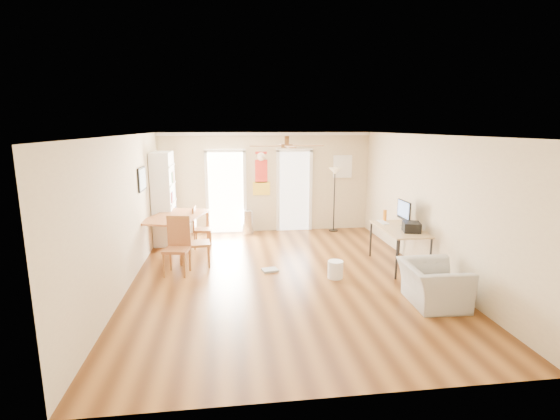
{
  "coord_description": "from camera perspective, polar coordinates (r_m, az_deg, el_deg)",
  "views": [
    {
      "loc": [
        -0.99,
        -7.16,
        2.75
      ],
      "look_at": [
        0.0,
        0.6,
        1.15
      ],
      "focal_mm": 26.32,
      "sensor_mm": 36.0,
      "label": 1
    }
  ],
  "objects": [
    {
      "name": "dining_chair_near",
      "position": [
        7.94,
        -14.21,
        -4.95
      ],
      "size": [
        0.52,
        0.52,
        1.08
      ],
      "primitive_type": null,
      "rotation": [
        0.0,
        0.0,
        -0.18
      ],
      "color": "#965630",
      "rests_on": "floor"
    },
    {
      "name": "dining_chair_right_a",
      "position": [
        9.57,
        -10.72,
        -2.39
      ],
      "size": [
        0.41,
        0.41,
        0.95
      ],
      "primitive_type": null,
      "rotation": [
        0.0,
        0.0,
        1.53
      ],
      "color": "olive",
      "rests_on": "floor"
    },
    {
      "name": "wall_decal",
      "position": [
        10.75,
        -2.62,
        5.13
      ],
      "size": [
        0.46,
        0.03,
        1.1
      ],
      "primitive_type": "cube",
      "color": "red",
      "rests_on": "wall_back"
    },
    {
      "name": "trash_can",
      "position": [
        10.68,
        -4.53,
        -1.69
      ],
      "size": [
        0.35,
        0.35,
        0.62
      ],
      "primitive_type": "cylinder",
      "rotation": [
        0.0,
        0.0,
        0.27
      ],
      "color": "silver",
      "rests_on": "floor"
    },
    {
      "name": "framed_poster",
      "position": [
        8.8,
        -18.64,
        4.1
      ],
      "size": [
        0.04,
        0.66,
        0.48
      ],
      "primitive_type": "cube",
      "color": "black",
      "rests_on": "wall_left"
    },
    {
      "name": "bookshelf",
      "position": [
        10.1,
        -15.85,
        1.62
      ],
      "size": [
        0.62,
        1.04,
        2.17
      ],
      "primitive_type": null,
      "rotation": [
        0.0,
        0.0,
        0.2
      ],
      "color": "silver",
      "rests_on": "floor"
    },
    {
      "name": "keyboard",
      "position": [
        8.83,
        14.11,
        -1.64
      ],
      "size": [
        0.14,
        0.41,
        0.02
      ],
      "primitive_type": "cube",
      "rotation": [
        0.0,
        0.0,
        0.02
      ],
      "color": "silver",
      "rests_on": "computer_desk"
    },
    {
      "name": "wall_right",
      "position": [
        8.21,
        19.97,
        0.68
      ],
      "size": [
        0.04,
        7.0,
        2.6
      ],
      "primitive_type": null,
      "color": "beige",
      "rests_on": "floor"
    },
    {
      "name": "orange_bottle",
      "position": [
        9.0,
        14.36,
        -0.71
      ],
      "size": [
        0.08,
        0.08,
        0.23
      ],
      "primitive_type": "cylinder",
      "rotation": [
        0.0,
        0.0,
        0.11
      ],
      "color": "orange",
      "rests_on": "computer_desk"
    },
    {
      "name": "wall_left",
      "position": [
        7.52,
        -20.66,
        -0.32
      ],
      "size": [
        0.04,
        7.0,
        2.6
      ],
      "primitive_type": null,
      "color": "beige",
      "rests_on": "floor"
    },
    {
      "name": "floor_cloth",
      "position": [
        8.02,
        -1.41,
        -8.34
      ],
      "size": [
        0.34,
        0.29,
        0.04
      ],
      "primitive_type": "cube",
      "rotation": [
        0.0,
        0.0,
        0.21
      ],
      "color": "gray",
      "rests_on": "floor"
    },
    {
      "name": "ceiling_fan",
      "position": [
        6.94,
        0.95,
        8.91
      ],
      "size": [
        1.24,
        1.24,
        0.2
      ],
      "primitive_type": null,
      "color": "#593819",
      "rests_on": "ceiling"
    },
    {
      "name": "ac_grille",
      "position": [
        11.11,
        8.69,
        6.0
      ],
      "size": [
        0.5,
        0.04,
        0.6
      ],
      "primitive_type": "cube",
      "color": "white",
      "rests_on": "wall_back"
    },
    {
      "name": "ceiling",
      "position": [
        7.23,
        0.61,
        10.37
      ],
      "size": [
        5.5,
        7.0,
        0.0
      ],
      "primitive_type": null,
      "color": "silver",
      "rests_on": "floor"
    },
    {
      "name": "floor",
      "position": [
        7.74,
        0.57,
        -9.27
      ],
      "size": [
        7.0,
        7.0,
        0.0
      ],
      "primitive_type": "plane",
      "color": "brown",
      "rests_on": "ground"
    },
    {
      "name": "imac",
      "position": [
        8.53,
        16.82,
        -0.49
      ],
      "size": [
        0.16,
        0.57,
        0.53
      ],
      "primitive_type": null,
      "rotation": [
        0.0,
        0.0,
        -0.15
      ],
      "color": "black",
      "rests_on": "computer_desk"
    },
    {
      "name": "wall_front",
      "position": [
        4.06,
        7.46,
        -9.45
      ],
      "size": [
        5.5,
        0.04,
        2.6
      ],
      "primitive_type": null,
      "color": "beige",
      "rests_on": "floor"
    },
    {
      "name": "computer_desk",
      "position": [
        8.51,
        16.11,
        -5.0
      ],
      "size": [
        0.73,
        1.46,
        0.78
      ],
      "primitive_type": null,
      "color": "tan",
      "rests_on": "floor"
    },
    {
      "name": "dining_chair_right_b",
      "position": [
        8.33,
        -11.23,
        -4.19
      ],
      "size": [
        0.47,
        0.47,
        1.04
      ],
      "primitive_type": null,
      "rotation": [
        0.0,
        0.0,
        1.66
      ],
      "color": "brown",
      "rests_on": "floor"
    },
    {
      "name": "wall_back",
      "position": [
        10.81,
        -1.96,
        3.83
      ],
      "size": [
        5.5,
        0.04,
        2.6
      ],
      "primitive_type": null,
      "color": "beige",
      "rests_on": "floor"
    },
    {
      "name": "bathroom_doorway",
      "position": [
        10.92,
        1.98,
        2.59
      ],
      "size": [
        0.8,
        0.1,
        2.1
      ],
      "primitive_type": null,
      "color": "white",
      "rests_on": "wall_back"
    },
    {
      "name": "crown_molding",
      "position": [
        7.23,
        0.61,
        10.05
      ],
      "size": [
        5.5,
        7.0,
        0.08
      ],
      "primitive_type": null,
      "color": "white",
      "rests_on": "wall_back"
    },
    {
      "name": "printer",
      "position": [
        8.19,
        17.8,
        -2.26
      ],
      "size": [
        0.39,
        0.42,
        0.18
      ],
      "primitive_type": "cube",
      "rotation": [
        0.0,
        0.0,
        -0.25
      ],
      "color": "black",
      "rests_on": "computer_desk"
    },
    {
      "name": "kitchen_doorway",
      "position": [
        10.78,
        -7.51,
        2.38
      ],
      "size": [
        0.9,
        0.1,
        2.1
      ],
      "primitive_type": null,
      "color": "white",
      "rests_on": "wall_back"
    },
    {
      "name": "dining_table",
      "position": [
        9.33,
        -14.2,
        -3.28
      ],
      "size": [
        1.46,
        1.9,
        0.84
      ],
      "primitive_type": null,
      "rotation": [
        0.0,
        0.0,
        -0.3
      ],
      "color": "#965E30",
      "rests_on": "floor"
    },
    {
      "name": "torchiere_lamp",
      "position": [
        10.92,
        7.54,
        1.4
      ],
      "size": [
        0.36,
        0.36,
        1.69
      ],
      "primitive_type": null,
      "rotation": [
        0.0,
        0.0,
        -0.14
      ],
      "color": "black",
      "rests_on": "floor"
    },
    {
      "name": "armchair",
      "position": [
        6.94,
        20.49,
        -9.65
      ],
      "size": [
        0.92,
        1.04,
        0.65
      ],
      "primitive_type": "imported",
      "rotation": [
        0.0,
        0.0,
        1.53
      ],
      "color": "#ACABA7",
      "rests_on": "floor"
    },
    {
      "name": "wastebasket_a",
      "position": [
        7.69,
        7.7,
        -8.2
      ],
      "size": [
        0.32,
        0.32,
        0.33
      ],
      "primitive_type": "cylinder",
      "rotation": [
        0.0,
        0.0,
        0.15
      ],
      "color": "white",
      "rests_on": "floor"
    }
  ]
}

